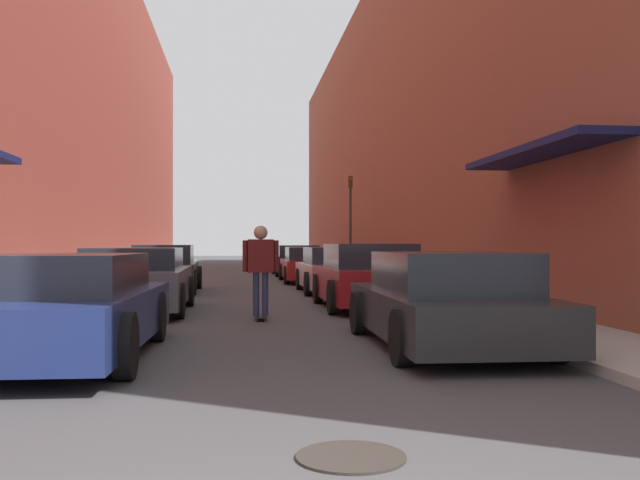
{
  "coord_description": "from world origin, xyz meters",
  "views": [
    {
      "loc": [
        -0.25,
        -2.29,
        1.35
      ],
      "look_at": [
        1.34,
        11.62,
        1.43
      ],
      "focal_mm": 40.0,
      "sensor_mm": 36.0,
      "label": 1
    }
  ],
  "objects_px": {
    "parked_car_right_1": "(368,277)",
    "parked_car_right_5": "(290,259)",
    "skateboarder": "(261,262)",
    "parked_car_right_4": "(297,261)",
    "parked_car_right_3": "(310,265)",
    "parked_car_left_2": "(165,269)",
    "manhole_cover": "(351,457)",
    "parked_car_right_0": "(446,302)",
    "parked_car_left_0": "(63,308)",
    "parked_car_left_1": "(136,281)",
    "traffic_light": "(350,215)",
    "parked_car_right_2": "(335,271)"
  },
  "relations": [
    {
      "from": "parked_car_left_2",
      "to": "parked_car_right_3",
      "type": "distance_m",
      "value": 6.67
    },
    {
      "from": "parked_car_right_1",
      "to": "parked_car_right_4",
      "type": "xyz_separation_m",
      "value": [
        -0.18,
        15.81,
        -0.02
      ]
    },
    {
      "from": "traffic_light",
      "to": "parked_car_right_1",
      "type": "bearing_deg",
      "value": -97.43
    },
    {
      "from": "parked_car_left_0",
      "to": "parked_car_right_0",
      "type": "xyz_separation_m",
      "value": [
        4.73,
        0.45,
        -0.01
      ]
    },
    {
      "from": "parked_car_left_2",
      "to": "parked_car_left_0",
      "type": "bearing_deg",
      "value": -90.01
    },
    {
      "from": "parked_car_left_0",
      "to": "manhole_cover",
      "type": "relative_size",
      "value": 6.58
    },
    {
      "from": "parked_car_right_0",
      "to": "parked_car_right_1",
      "type": "bearing_deg",
      "value": 90.03
    },
    {
      "from": "parked_car_right_4",
      "to": "parked_car_right_5",
      "type": "distance_m",
      "value": 5.45
    },
    {
      "from": "parked_car_right_1",
      "to": "parked_car_right_0",
      "type": "bearing_deg",
      "value": -89.97
    },
    {
      "from": "parked_car_left_1",
      "to": "parked_car_right_4",
      "type": "height_order",
      "value": "parked_car_right_4"
    },
    {
      "from": "parked_car_left_2",
      "to": "parked_car_right_4",
      "type": "distance_m",
      "value": 11.22
    },
    {
      "from": "parked_car_left_0",
      "to": "parked_car_right_0",
      "type": "height_order",
      "value": "parked_car_right_0"
    },
    {
      "from": "parked_car_right_0",
      "to": "parked_car_right_4",
      "type": "xyz_separation_m",
      "value": [
        -0.18,
        21.47,
        0.03
      ]
    },
    {
      "from": "parked_car_left_1",
      "to": "parked_car_right_4",
      "type": "distance_m",
      "value": 16.83
    },
    {
      "from": "parked_car_left_1",
      "to": "parked_car_right_4",
      "type": "xyz_separation_m",
      "value": [
        4.51,
        16.22,
        0.01
      ]
    },
    {
      "from": "parked_car_left_0",
      "to": "parked_car_right_1",
      "type": "relative_size",
      "value": 1.1
    },
    {
      "from": "parked_car_right_0",
      "to": "parked_car_left_0",
      "type": "bearing_deg",
      "value": -174.54
    },
    {
      "from": "parked_car_right_3",
      "to": "parked_car_right_4",
      "type": "relative_size",
      "value": 0.97
    },
    {
      "from": "parked_car_left_0",
      "to": "parked_car_right_1",
      "type": "distance_m",
      "value": 7.73
    },
    {
      "from": "parked_car_right_3",
      "to": "parked_car_right_0",
      "type": "bearing_deg",
      "value": -89.36
    },
    {
      "from": "parked_car_left_0",
      "to": "parked_car_right_5",
      "type": "distance_m",
      "value": 27.75
    },
    {
      "from": "skateboarder",
      "to": "parked_car_right_1",
      "type": "bearing_deg",
      "value": 41.05
    },
    {
      "from": "parked_car_left_0",
      "to": "parked_car_right_2",
      "type": "distance_m",
      "value": 11.95
    },
    {
      "from": "parked_car_right_0",
      "to": "skateboarder",
      "type": "relative_size",
      "value": 2.75
    },
    {
      "from": "parked_car_right_4",
      "to": "parked_car_right_5",
      "type": "height_order",
      "value": "parked_car_right_4"
    },
    {
      "from": "parked_car_right_2",
      "to": "skateboarder",
      "type": "height_order",
      "value": "skateboarder"
    },
    {
      "from": "parked_car_right_5",
      "to": "parked_car_right_3",
      "type": "bearing_deg",
      "value": -90.43
    },
    {
      "from": "parked_car_left_1",
      "to": "parked_car_right_0",
      "type": "xyz_separation_m",
      "value": [
        4.7,
        -5.25,
        -0.03
      ]
    },
    {
      "from": "parked_car_right_1",
      "to": "parked_car_right_5",
      "type": "height_order",
      "value": "parked_car_right_1"
    },
    {
      "from": "parked_car_left_1",
      "to": "parked_car_right_2",
      "type": "height_order",
      "value": "parked_car_left_1"
    },
    {
      "from": "parked_car_right_5",
      "to": "manhole_cover",
      "type": "height_order",
      "value": "parked_car_right_5"
    },
    {
      "from": "parked_car_left_0",
      "to": "parked_car_left_2",
      "type": "relative_size",
      "value": 1.01
    },
    {
      "from": "parked_car_right_0",
      "to": "parked_car_right_2",
      "type": "relative_size",
      "value": 1.1
    },
    {
      "from": "parked_car_left_0",
      "to": "parked_car_right_1",
      "type": "xyz_separation_m",
      "value": [
        4.73,
        6.11,
        0.05
      ]
    },
    {
      "from": "parked_car_right_4",
      "to": "parked_car_left_0",
      "type": "bearing_deg",
      "value": -101.72
    },
    {
      "from": "parked_car_right_5",
      "to": "traffic_light",
      "type": "xyz_separation_m",
      "value": [
        1.8,
        -8.18,
        1.91
      ]
    },
    {
      "from": "parked_car_right_2",
      "to": "manhole_cover",
      "type": "relative_size",
      "value": 6.0
    },
    {
      "from": "parked_car_left_1",
      "to": "parked_car_right_1",
      "type": "xyz_separation_m",
      "value": [
        4.69,
        0.41,
        0.03
      ]
    },
    {
      "from": "parked_car_left_0",
      "to": "manhole_cover",
      "type": "height_order",
      "value": "parked_car_left_0"
    },
    {
      "from": "parked_car_right_2",
      "to": "manhole_cover",
      "type": "distance_m",
      "value": 15.27
    },
    {
      "from": "parked_car_left_2",
      "to": "parked_car_left_1",
      "type": "bearing_deg",
      "value": -89.67
    },
    {
      "from": "parked_car_right_4",
      "to": "parked_car_left_1",
      "type": "bearing_deg",
      "value": -105.55
    },
    {
      "from": "parked_car_right_2",
      "to": "parked_car_right_3",
      "type": "distance_m",
      "value": 5.56
    },
    {
      "from": "parked_car_left_2",
      "to": "parked_car_right_4",
      "type": "xyz_separation_m",
      "value": [
        4.55,
        10.25,
        -0.01
      ]
    },
    {
      "from": "parked_car_left_2",
      "to": "manhole_cover",
      "type": "relative_size",
      "value": 6.5
    },
    {
      "from": "parked_car_right_2",
      "to": "parked_car_right_5",
      "type": "height_order",
      "value": "parked_car_right_2"
    },
    {
      "from": "parked_car_left_2",
      "to": "parked_car_right_4",
      "type": "bearing_deg",
      "value": 66.09
    },
    {
      "from": "parked_car_right_5",
      "to": "skateboarder",
      "type": "relative_size",
      "value": 2.69
    },
    {
      "from": "manhole_cover",
      "to": "parked_car_left_0",
      "type": "bearing_deg",
      "value": 123.49
    },
    {
      "from": "parked_car_right_3",
      "to": "parked_car_right_5",
      "type": "relative_size",
      "value": 1.04
    }
  ]
}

